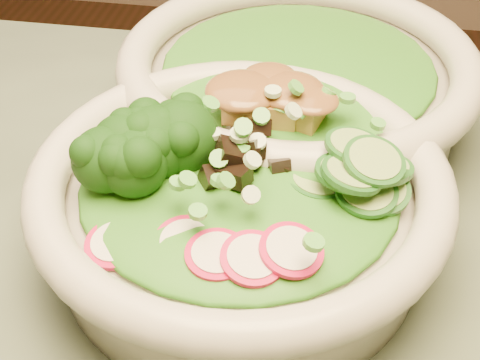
# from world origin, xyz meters

# --- Properties ---
(salad_bowl) EXTENTS (0.29, 0.29, 0.08)m
(salad_bowl) POSITION_xyz_m (-0.10, 0.09, 0.79)
(salad_bowl) COLOR beige
(salad_bowl) RESTS_ON dining_table
(side_bowl) EXTENTS (0.31, 0.31, 0.08)m
(side_bowl) POSITION_xyz_m (-0.07, 0.24, 0.79)
(side_bowl) COLOR beige
(side_bowl) RESTS_ON dining_table
(lettuce_bed) EXTENTS (0.22, 0.22, 0.03)m
(lettuce_bed) POSITION_xyz_m (-0.10, 0.09, 0.81)
(lettuce_bed) COLOR #246B16
(lettuce_bed) RESTS_ON salad_bowl
(side_lettuce) EXTENTS (0.20, 0.20, 0.02)m
(side_lettuce) POSITION_xyz_m (-0.07, 0.24, 0.82)
(side_lettuce) COLOR #246B16
(side_lettuce) RESTS_ON side_bowl
(broccoli_florets) EXTENTS (0.10, 0.09, 0.05)m
(broccoli_florets) POSITION_xyz_m (-0.16, 0.09, 0.83)
(broccoli_florets) COLOR black
(broccoli_florets) RESTS_ON salad_bowl
(radish_slices) EXTENTS (0.12, 0.06, 0.02)m
(radish_slices) POSITION_xyz_m (-0.10, 0.02, 0.82)
(radish_slices) COLOR #B80E3E
(radish_slices) RESTS_ON salad_bowl
(cucumber_slices) EXTENTS (0.09, 0.09, 0.04)m
(cucumber_slices) POSITION_xyz_m (-0.03, 0.08, 0.83)
(cucumber_slices) COLOR #8CB062
(cucumber_slices) RESTS_ON salad_bowl
(mushroom_heap) EXTENTS (0.09, 0.09, 0.04)m
(mushroom_heap) POSITION_xyz_m (-0.10, 0.10, 0.83)
(mushroom_heap) COLOR black
(mushroom_heap) RESTS_ON salad_bowl
(tofu_cubes) EXTENTS (0.11, 0.08, 0.04)m
(tofu_cubes) POSITION_xyz_m (-0.09, 0.15, 0.83)
(tofu_cubes) COLOR #A27A36
(tofu_cubes) RESTS_ON salad_bowl
(peanut_sauce) EXTENTS (0.07, 0.06, 0.02)m
(peanut_sauce) POSITION_xyz_m (-0.09, 0.15, 0.84)
(peanut_sauce) COLOR brown
(peanut_sauce) RESTS_ON tofu_cubes
(scallion_garnish) EXTENTS (0.20, 0.20, 0.03)m
(scallion_garnish) POSITION_xyz_m (-0.10, 0.09, 0.84)
(scallion_garnish) COLOR #51AA3C
(scallion_garnish) RESTS_ON salad_bowl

